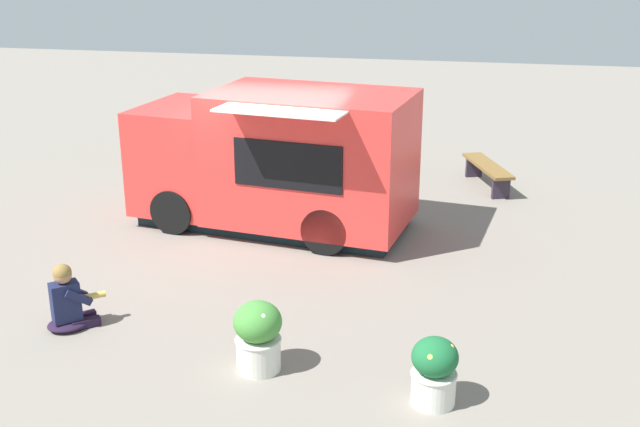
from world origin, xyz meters
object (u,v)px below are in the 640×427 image
object	(u,v)px
planter_flowering_near	(434,370)
planter_flowering_far	(258,335)
person_customer	(68,302)
plaza_bench	(487,170)
food_truck	(277,162)

from	to	relation	value
planter_flowering_near	planter_flowering_far	xyz separation A→B (m)	(2.01, -0.29, 0.05)
person_customer	planter_flowering_near	distance (m)	4.71
planter_flowering_near	plaza_bench	size ratio (longest dim) A/B	0.42
planter_flowering_near	plaza_bench	world-z (taller)	planter_flowering_near
person_customer	planter_flowering_far	distance (m)	2.68
planter_flowering_far	person_customer	bearing A→B (deg)	-10.80
planter_flowering_near	plaza_bench	bearing A→B (deg)	-93.64
planter_flowering_near	planter_flowering_far	distance (m)	2.04
food_truck	person_customer	distance (m)	4.54
person_customer	planter_flowering_far	size ratio (longest dim) A/B	1.05
planter_flowering_far	plaza_bench	xyz separation A→B (m)	(-2.52, -7.62, -0.08)
person_customer	plaza_bench	distance (m)	8.78
food_truck	person_customer	world-z (taller)	food_truck
person_customer	food_truck	bearing A→B (deg)	-111.77
planter_flowering_far	planter_flowering_near	bearing A→B (deg)	171.68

